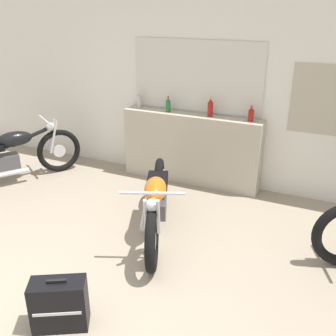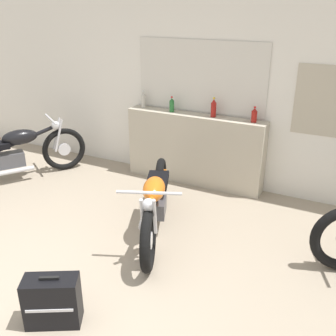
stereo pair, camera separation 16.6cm
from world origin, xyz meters
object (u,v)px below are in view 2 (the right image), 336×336
at_px(motorcycle_black, 14,153).
at_px(bottle_left_center, 172,105).
at_px(bottle_right_center, 254,115).
at_px(hard_case_black, 52,301).
at_px(bottle_leftmost, 143,100).
at_px(bottle_center, 214,108).
at_px(motorcycle_orange, 155,202).

bearing_deg(motorcycle_black, bottle_left_center, 28.51).
distance_m(bottle_left_center, motorcycle_black, 2.43).
height_order(bottle_right_center, hard_case_black, bottle_right_center).
height_order(bottle_leftmost, bottle_center, bottle_center).
height_order(bottle_center, hard_case_black, bottle_center).
xyz_separation_m(motorcycle_orange, hard_case_black, (-0.07, -1.61, -0.17)).
bearing_deg(hard_case_black, motorcycle_black, 141.79).
bearing_deg(hard_case_black, bottle_leftmost, 106.75).
height_order(bottle_leftmost, hard_case_black, bottle_leftmost).
distance_m(bottle_right_center, motorcycle_orange, 1.78).
relative_size(bottle_left_center, motorcycle_black, 0.12).
relative_size(bottle_left_center, hard_case_black, 0.45).
xyz_separation_m(bottle_left_center, bottle_right_center, (1.18, 0.02, -0.01)).
height_order(bottle_left_center, bottle_right_center, bottle_left_center).
height_order(bottle_leftmost, motorcycle_orange, bottle_leftmost).
relative_size(bottle_center, bottle_right_center, 1.31).
distance_m(bottle_center, motorcycle_black, 2.99).
distance_m(bottle_left_center, bottle_right_center, 1.18).
bearing_deg(hard_case_black, bottle_right_center, 76.64).
height_order(bottle_center, motorcycle_orange, bottle_center).
bearing_deg(hard_case_black, bottle_center, 86.81).
xyz_separation_m(bottle_left_center, motorcycle_black, (-2.05, -1.11, -0.70)).
bearing_deg(bottle_leftmost, bottle_left_center, -4.73).
xyz_separation_m(bottle_leftmost, bottle_left_center, (0.49, -0.04, -0.02)).
height_order(bottle_leftmost, bottle_left_center, bottle_leftmost).
bearing_deg(bottle_right_center, bottle_leftmost, 179.33).
bearing_deg(bottle_right_center, motorcycle_black, -160.68).
bearing_deg(bottle_leftmost, hard_case_black, -73.25).
bearing_deg(bottle_left_center, hard_case_black, -81.71).
bearing_deg(bottle_left_center, bottle_center, 2.12).
relative_size(bottle_right_center, motorcycle_black, 0.11).
distance_m(bottle_center, hard_case_black, 3.24).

